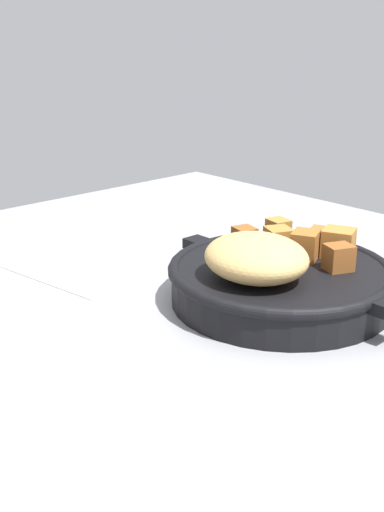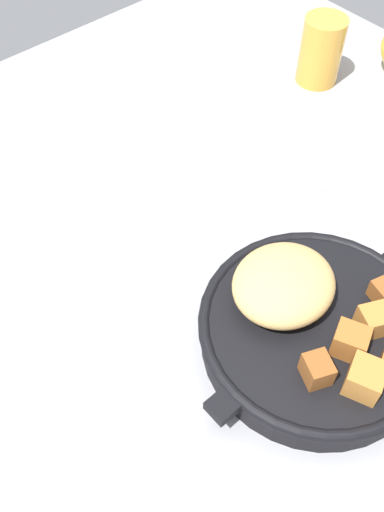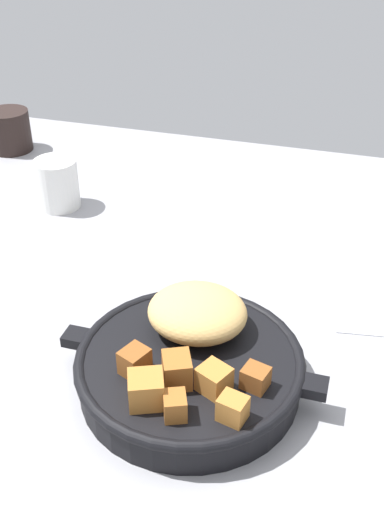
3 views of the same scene
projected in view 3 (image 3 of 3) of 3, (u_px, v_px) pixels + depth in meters
ground_plane at (200, 312)px, 76.38cm from camera, size 110.94×101.84×2.40cm
cast_iron_skillet at (191, 361)px, 62.96cm from camera, size 27.53×23.22×8.30cm
coffee_mug_dark at (9, 131)px, 113.04cm from camera, size 7.64×7.64×7.38cm
white_creamer_pitcher at (57, 184)px, 94.67cm from camera, size 6.47×6.47×7.64cm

